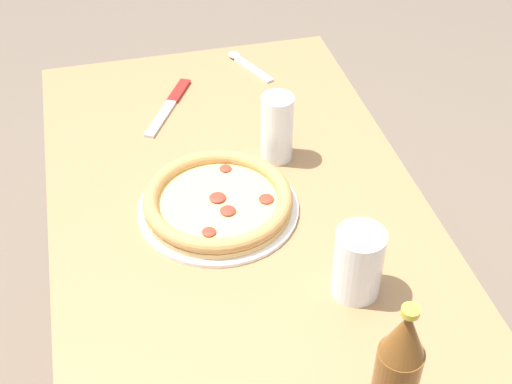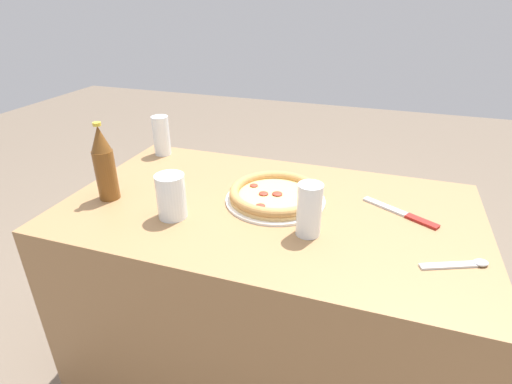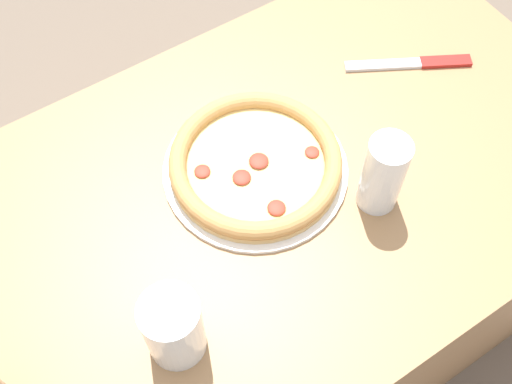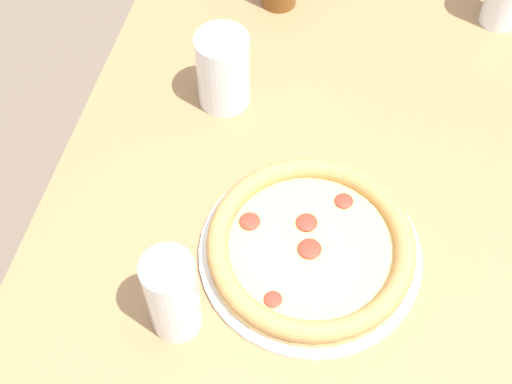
{
  "view_description": "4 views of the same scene",
  "coord_description": "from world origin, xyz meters",
  "px_view_note": "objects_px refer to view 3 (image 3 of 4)",
  "views": [
    {
      "loc": [
        -1.0,
        0.21,
        1.63
      ],
      "look_at": [
        -0.02,
        -0.03,
        0.76
      ],
      "focal_mm": 50.0,
      "sensor_mm": 36.0,
      "label": 1
    },
    {
      "loc": [
        0.3,
        -1.02,
        1.3
      ],
      "look_at": [
        -0.04,
        0.0,
        0.75
      ],
      "focal_mm": 28.0,
      "sensor_mm": 36.0,
      "label": 2
    },
    {
      "loc": [
        -0.31,
        -0.45,
        1.61
      ],
      "look_at": [
        -0.03,
        -0.03,
        0.78
      ],
      "focal_mm": 45.0,
      "sensor_mm": 36.0,
      "label": 3
    },
    {
      "loc": [
        0.5,
        0.07,
        1.58
      ],
      "look_at": [
        -0.03,
        -0.04,
        0.79
      ],
      "focal_mm": 50.0,
      "sensor_mm": 36.0,
      "label": 4
    }
  ],
  "objects_px": {
    "glass_red_wine": "(174,329)",
    "glass_iced_tea": "(382,176)",
    "pizza_margherita": "(255,164)",
    "knife": "(414,63)"
  },
  "relations": [
    {
      "from": "glass_red_wine",
      "to": "knife",
      "type": "xyz_separation_m",
      "value": [
        0.63,
        0.22,
        -0.06
      ]
    },
    {
      "from": "glass_iced_tea",
      "to": "pizza_margherita",
      "type": "bearing_deg",
      "value": 131.6
    },
    {
      "from": "pizza_margherita",
      "to": "knife",
      "type": "xyz_separation_m",
      "value": [
        0.38,
        0.04,
        -0.02
      ]
    },
    {
      "from": "glass_red_wine",
      "to": "glass_iced_tea",
      "type": "height_order",
      "value": "glass_iced_tea"
    },
    {
      "from": "knife",
      "to": "pizza_margherita",
      "type": "bearing_deg",
      "value": -174.54
    },
    {
      "from": "glass_red_wine",
      "to": "knife",
      "type": "distance_m",
      "value": 0.67
    },
    {
      "from": "glass_red_wine",
      "to": "glass_iced_tea",
      "type": "relative_size",
      "value": 0.89
    },
    {
      "from": "pizza_margherita",
      "to": "glass_iced_tea",
      "type": "distance_m",
      "value": 0.21
    },
    {
      "from": "glass_iced_tea",
      "to": "knife",
      "type": "height_order",
      "value": "glass_iced_tea"
    },
    {
      "from": "pizza_margherita",
      "to": "knife",
      "type": "relative_size",
      "value": 1.42
    }
  ]
}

